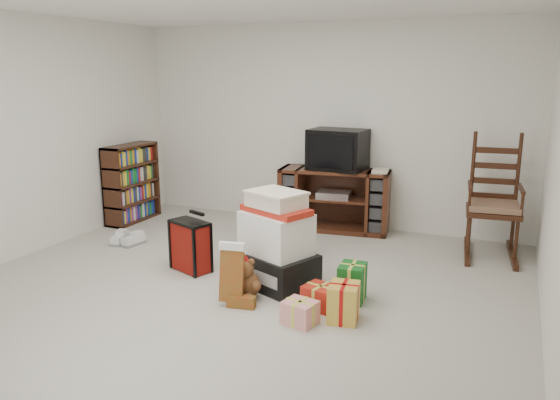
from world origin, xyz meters
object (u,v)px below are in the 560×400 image
(gift_cluster, at_px, (330,298))
(crt_television, at_px, (338,150))
(sneaker_pair, at_px, (127,240))
(gift_pile, at_px, (276,246))
(mrs_claus_figurine, at_px, (254,229))
(teddy_bear, at_px, (246,281))
(rocking_chair, at_px, (493,212))
(tv_stand, at_px, (334,200))
(red_suitcase, at_px, (190,246))
(santa_figurine, at_px, (299,232))
(bookshelf, at_px, (132,184))

(gift_cluster, distance_m, crt_television, 2.56)
(sneaker_pair, bearing_deg, gift_cluster, -21.74)
(gift_pile, height_order, gift_cluster, gift_pile)
(gift_pile, height_order, mrs_claus_figurine, gift_pile)
(teddy_bear, bearing_deg, rocking_chair, 48.32)
(tv_stand, height_order, mrs_claus_figurine, tv_stand)
(tv_stand, xyz_separation_m, gift_cluster, (0.72, -2.30, -0.25))
(red_suitcase, height_order, crt_television, crt_television)
(santa_figurine, relative_size, sneaker_pair, 1.76)
(red_suitcase, bearing_deg, rocking_chair, 53.47)
(teddy_bear, distance_m, mrs_claus_figurine, 1.35)
(tv_stand, xyz_separation_m, teddy_bear, (-0.04, -2.31, -0.22))
(tv_stand, height_order, santa_figurine, tv_stand)
(red_suitcase, bearing_deg, mrs_claus_figurine, 93.70)
(crt_television, bearing_deg, gift_cluster, -69.62)
(rocking_chair, bearing_deg, gift_cluster, -123.78)
(rocking_chair, bearing_deg, teddy_bear, -137.45)
(gift_pile, height_order, sneaker_pair, gift_pile)
(tv_stand, relative_size, gift_cluster, 1.65)
(teddy_bear, relative_size, crt_television, 0.52)
(tv_stand, bearing_deg, teddy_bear, -98.13)
(gift_pile, height_order, red_suitcase, gift_pile)
(tv_stand, xyz_separation_m, santa_figurine, (-0.04, -1.06, -0.13))
(gift_pile, xyz_separation_m, red_suitcase, (-0.91, -0.00, -0.12))
(bookshelf, bearing_deg, rocking_chair, 5.78)
(tv_stand, xyz_separation_m, crt_television, (0.03, 0.00, 0.62))
(santa_figurine, xyz_separation_m, gift_cluster, (0.76, -1.24, -0.12))
(red_suitcase, distance_m, sneaker_pair, 1.23)
(bookshelf, bearing_deg, gift_pile, -26.02)
(tv_stand, distance_m, red_suitcase, 2.11)
(santa_figurine, bearing_deg, rocking_chair, 24.39)
(sneaker_pair, height_order, gift_cluster, gift_cluster)
(tv_stand, relative_size, teddy_bear, 3.82)
(santa_figurine, distance_m, gift_cluster, 1.46)
(santa_figurine, height_order, sneaker_pair, santa_figurine)
(teddy_bear, bearing_deg, tv_stand, 89.02)
(crt_television, bearing_deg, tv_stand, -174.61)
(gift_pile, height_order, crt_television, crt_television)
(rocking_chair, bearing_deg, sneaker_pair, -166.87)
(bookshelf, xyz_separation_m, mrs_claus_figurine, (1.97, -0.41, -0.26))
(gift_cluster, xyz_separation_m, crt_television, (-0.69, 2.30, 0.87))
(santa_figurine, bearing_deg, gift_pile, -81.96)
(tv_stand, height_order, crt_television, crt_television)
(tv_stand, relative_size, red_suitcase, 2.32)
(gift_pile, xyz_separation_m, crt_television, (-0.05, 1.93, 0.62))
(mrs_claus_figurine, relative_size, crt_television, 0.84)
(bookshelf, bearing_deg, sneaker_pair, -56.25)
(bookshelf, relative_size, mrs_claus_figurine, 1.73)
(red_suitcase, distance_m, santa_figurine, 1.18)
(red_suitcase, distance_m, teddy_bear, 0.88)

